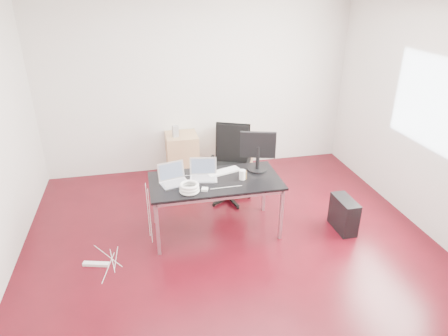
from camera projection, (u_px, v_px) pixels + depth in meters
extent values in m
plane|color=#3B060E|center=(234.00, 251.00, 4.78)|extent=(5.00, 5.00, 0.00)
plane|color=silver|center=(198.00, 86.00, 6.39)|extent=(5.00, 0.00, 5.00)
plane|color=silver|center=(356.00, 324.00, 1.98)|extent=(5.00, 0.00, 5.00)
plane|color=silver|center=(442.00, 126.00, 4.67)|extent=(0.00, 5.00, 5.00)
plane|color=white|center=(433.00, 104.00, 4.76)|extent=(0.00, 1.50, 1.50)
cube|color=black|center=(215.00, 181.00, 4.88)|extent=(1.60, 0.80, 0.03)
cube|color=silver|center=(158.00, 229.00, 4.58)|extent=(0.04, 0.04, 0.70)
cube|color=silver|center=(154.00, 200.00, 5.20)|extent=(0.04, 0.04, 0.70)
cube|color=silver|center=(281.00, 214.00, 4.88)|extent=(0.04, 0.04, 0.70)
cube|color=silver|center=(264.00, 188.00, 5.49)|extent=(0.04, 0.04, 0.70)
cylinder|color=black|center=(229.00, 185.00, 5.81)|extent=(0.06, 0.06, 0.47)
cube|color=black|center=(229.00, 169.00, 5.70)|extent=(0.63, 0.62, 0.06)
cube|color=black|center=(232.00, 144.00, 5.76)|extent=(0.46, 0.28, 0.55)
cube|color=tan|center=(182.00, 155.00, 6.54)|extent=(0.50, 0.50, 0.70)
cube|color=tan|center=(235.00, 150.00, 6.71)|extent=(0.50, 0.50, 0.70)
cube|color=black|center=(344.00, 214.00, 5.12)|extent=(0.21, 0.45, 0.44)
cylinder|color=black|center=(182.00, 166.00, 6.64)|extent=(0.25, 0.25, 0.28)
cube|color=white|center=(96.00, 264.00, 4.54)|extent=(0.31, 0.14, 0.04)
cube|color=silver|center=(175.00, 184.00, 4.77)|extent=(0.38, 0.31, 0.01)
cube|color=silver|center=(171.00, 171.00, 4.81)|extent=(0.33, 0.13, 0.22)
cube|color=#475166|center=(171.00, 171.00, 4.81)|extent=(0.29, 0.11, 0.18)
cube|color=silver|center=(204.00, 179.00, 4.88)|extent=(0.36, 0.28, 0.01)
cube|color=silver|center=(203.00, 166.00, 4.94)|extent=(0.33, 0.10, 0.22)
cube|color=#475166|center=(203.00, 167.00, 4.93)|extent=(0.29, 0.09, 0.18)
cylinder|color=black|center=(257.00, 169.00, 5.14)|extent=(0.26, 0.26, 0.02)
cylinder|color=black|center=(258.00, 158.00, 5.07)|extent=(0.05, 0.05, 0.30)
cube|color=black|center=(258.00, 145.00, 5.01)|extent=(0.45, 0.18, 0.34)
cube|color=#475166|center=(257.00, 144.00, 5.03)|extent=(0.38, 0.12, 0.29)
cube|color=white|center=(223.00, 172.00, 5.06)|extent=(0.46, 0.27, 0.02)
cylinder|color=white|center=(242.00, 175.00, 4.87)|extent=(0.09, 0.09, 0.12)
cylinder|color=#523B1C|center=(244.00, 175.00, 4.89)|extent=(0.09, 0.09, 0.10)
torus|color=white|center=(190.00, 190.00, 4.60)|extent=(0.24, 0.24, 0.04)
torus|color=white|center=(189.00, 188.00, 4.58)|extent=(0.23, 0.23, 0.04)
torus|color=white|center=(189.00, 185.00, 4.57)|extent=(0.22, 0.22, 0.04)
cube|color=white|center=(205.00, 189.00, 4.63)|extent=(0.09, 0.09, 0.03)
cube|color=#9E9E9E|center=(175.00, 131.00, 6.27)|extent=(0.10, 0.09, 0.18)
cube|color=black|center=(239.00, 129.00, 6.50)|extent=(0.31, 0.26, 0.09)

